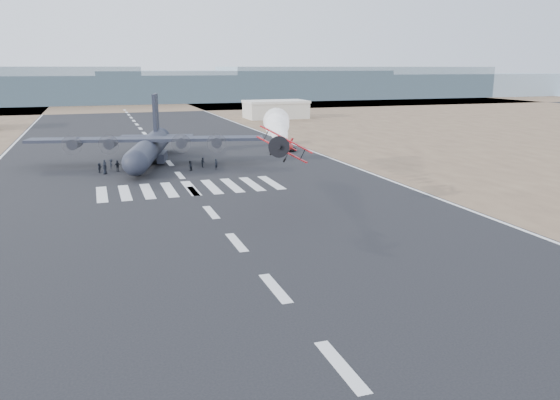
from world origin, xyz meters
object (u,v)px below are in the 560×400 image
crew_f (99,168)px  crew_g (216,164)px  support_vehicle (284,148)px  crew_b (190,166)px  crew_a (105,165)px  crew_h (203,162)px  transport_aircraft (149,146)px  hangar_right (276,109)px  crew_e (105,169)px  aerobatic_biplane (285,146)px  crew_d (117,166)px  crew_c (111,164)px

crew_f → crew_g: bearing=-81.1°
support_vehicle → crew_b: (-21.47, -14.71, 0.08)m
crew_a → crew_h: (16.01, -2.03, -0.05)m
transport_aircraft → crew_f: (-8.66, -6.68, -2.22)m
crew_a → crew_f: size_ratio=1.14×
hangar_right → crew_a: (-57.08, -81.95, -2.12)m
transport_aircraft → crew_b: 11.51m
crew_a → crew_e: size_ratio=1.06×
crew_b → crew_h: size_ratio=0.99×
aerobatic_biplane → crew_g: aerobatic_biplane is taller
support_vehicle → hangar_right: bearing=-28.7°
transport_aircraft → crew_d: bearing=-117.9°
crew_e → crew_b: bearing=132.4°
aerobatic_biplane → crew_f: aerobatic_biplane is taller
crew_b → crew_f: bearing=-57.6°
aerobatic_biplane → hangar_right: bearing=88.4°
crew_b → crew_g: bearing=132.4°
aerobatic_biplane → crew_e: (-19.20, 32.15, -7.05)m
crew_e → crew_g: size_ratio=0.93×
support_vehicle → crew_b: bearing=113.0°
crew_h → crew_g: bearing=-151.8°
crew_g → crew_h: 3.38m
transport_aircraft → crew_h: size_ratio=23.72×
crew_a → crew_b: 14.12m
crew_a → crew_f: crew_a is taller
crew_h → crew_e: bearing=93.5°
crew_c → crew_f: 3.85m
crew_c → support_vehicle: bearing=-97.3°
aerobatic_biplane → crew_h: size_ratio=3.69×
hangar_right → crew_a: 99.89m
crew_d → crew_h: (14.07, -0.50, -0.09)m
crew_g → crew_a: bearing=127.4°
crew_a → support_vehicle: bearing=4.9°
crew_a → crew_d: (1.94, -1.52, 0.04)m
crew_c → crew_e: (-1.17, -4.95, 0.06)m
crew_e → aerobatic_biplane: bearing=80.0°
transport_aircraft → crew_g: (9.85, -10.08, -2.09)m
hangar_right → crew_e: size_ratio=12.13×
support_vehicle → transport_aircraft: bearing=88.7°
support_vehicle → crew_a: 36.15m
transport_aircraft → crew_a: (-7.79, -5.10, -2.11)m
crew_c → crew_g: (16.58, -6.73, 0.13)m
crew_a → crew_f: (-0.87, -1.58, -0.11)m
hangar_right → crew_h: (-41.08, -83.98, -2.16)m
crew_e → crew_g: crew_g is taller
hangar_right → transport_aircraft: size_ratio=0.51×
transport_aircraft → crew_d: 9.07m
crew_f → crew_h: (16.88, -0.45, 0.06)m
crew_g → crew_h: size_ratio=1.08×
crew_c → crew_h: bearing=-125.1°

